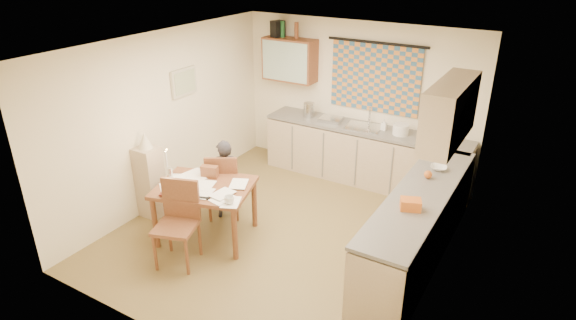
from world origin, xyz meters
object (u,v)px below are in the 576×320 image
Objects in this scene: dining_table at (206,211)px; person at (225,179)px; chair_far at (224,196)px; stove at (385,279)px; shelf_stand at (150,182)px; counter_back at (364,155)px; counter_right at (418,226)px.

dining_table is 1.20× the size of person.
dining_table is 0.58m from chair_far.
person is at bearing 83.56° from dining_table.
person is at bearing 164.10° from stove.
dining_table is 0.59m from person.
person is 1.06m from shelf_stand.
chair_far is 0.84× the size of person.
counter_back reaches higher than dining_table.
stove is 0.61× the size of dining_table.
shelf_stand reaches higher than dining_table.
shelf_stand is (-0.93, -0.51, -0.06)m from person.
counter_back is 3.38× the size of chair_far.
dining_table is 1.35× the size of shelf_stand.
person is at bearing 140.21° from chair_far.
shelf_stand is at bearing 160.92° from dining_table.
dining_table is 1.04m from shelf_stand.
person reaches higher than counter_back.
stove is (1.39, -2.78, -0.03)m from counter_back.
counter_back is 2.85× the size of person.
dining_table is at bearing 71.92° from chair_far.
person is at bearing -171.67° from counter_right.
chair_far is at bearing 87.11° from dining_table.
counter_back is at bearing -153.61° from chair_far.
stove is 2.75m from chair_far.
stove is 2.52m from dining_table.
dining_table is at bearing -2.37° from shelf_stand.
shelf_stand is at bearing -130.21° from counter_back.
person reaches higher than stove.
dining_table is (-1.12, -2.58, -0.07)m from counter_back.
counter_right is at bearing 90.00° from stove.
counter_back is at bearing -157.45° from person.
person is 1.12× the size of shelf_stand.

